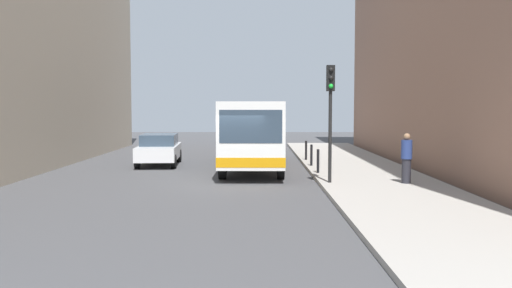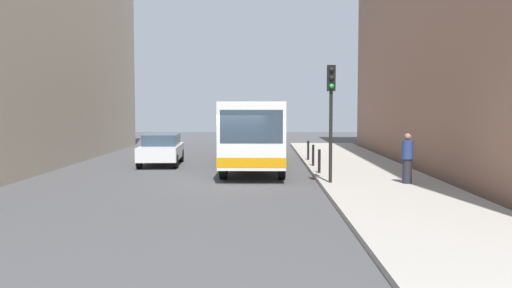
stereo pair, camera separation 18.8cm
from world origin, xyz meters
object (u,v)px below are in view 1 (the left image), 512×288
bus (255,130)px  traffic_light (332,101)px  bollard_near (319,161)px  bollard_far (307,150)px  bollard_mid (313,155)px  car_beside_bus (161,149)px  pedestrian_near_signal (408,158)px

bus → traffic_light: size_ratio=2.69×
bollard_near → bollard_far: (0.00, 5.49, 0.00)m
bus → traffic_light: 6.80m
bus → bollard_mid: bus is taller
bollard_far → bus: bearing=-138.8°
car_beside_bus → bollard_near: car_beside_bus is taller
bollard_far → pedestrian_near_signal: (2.74, -8.57, 0.40)m
bus → bollard_mid: bearing=170.9°
car_beside_bus → traffic_light: (7.23, -7.31, 2.22)m
bus → car_beside_bus: (-4.50, 1.21, -0.94)m
car_beside_bus → traffic_light: 10.52m
bollard_near → pedestrian_near_signal: 4.14m
bollard_near → pedestrian_near_signal: pedestrian_near_signal is taller
bus → bollard_far: 3.66m
car_beside_bus → bollard_near: size_ratio=4.73×
bollard_far → pedestrian_near_signal: size_ratio=0.55×
bus → car_beside_bus: bus is taller
traffic_light → bollard_mid: bearing=91.0°
traffic_light → bus: bearing=114.1°
bus → traffic_light: (2.72, -6.10, 1.28)m
bus → traffic_light: bearing=114.7°
bus → traffic_light: traffic_light is taller
bus → bollard_near: (2.62, -3.19, -1.10)m
bollard_mid → bollard_far: same height
car_beside_bus → traffic_light: bearing=131.5°
bollard_far → bollard_mid: bearing=-90.0°
pedestrian_near_signal → bollard_mid: bearing=63.6°
car_beside_bus → traffic_light: size_ratio=1.10×
bus → pedestrian_near_signal: bearing=131.1°
bus → bollard_mid: 2.88m
bus → bollard_near: size_ratio=11.63×
traffic_light → pedestrian_near_signal: traffic_light is taller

